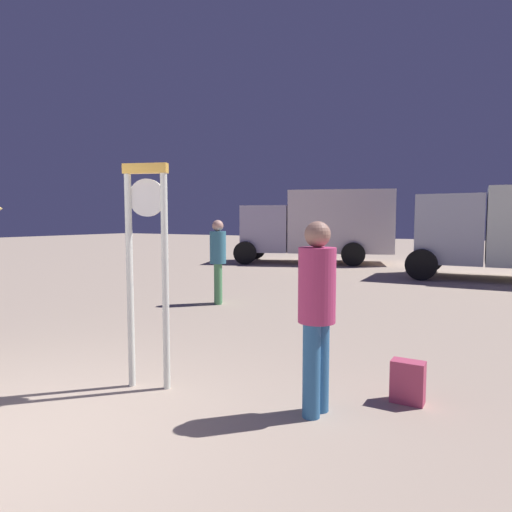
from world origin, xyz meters
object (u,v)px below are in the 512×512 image
(person_near_clock, at_px, (317,308))
(person_distant, at_px, (218,257))
(box_truck_near, at_px, (321,224))
(standing_clock, at_px, (147,253))
(backpack, at_px, (408,382))

(person_near_clock, xyz_separation_m, person_distant, (-3.78, 3.93, 0.00))
(box_truck_near, bearing_deg, standing_clock, -75.79)
(person_near_clock, distance_m, backpack, 1.23)
(person_near_clock, bearing_deg, backpack, 45.13)
(standing_clock, height_order, box_truck_near, box_truck_near)
(backpack, distance_m, box_truck_near, 14.02)
(backpack, xyz_separation_m, person_distant, (-4.45, 3.25, 0.78))
(person_near_clock, bearing_deg, person_distant, 133.86)
(standing_clock, distance_m, backpack, 2.88)
(standing_clock, xyz_separation_m, backpack, (2.44, 0.94, -1.22))
(person_distant, bearing_deg, standing_clock, -64.34)
(person_near_clock, relative_size, box_truck_near, 0.26)
(person_distant, distance_m, box_truck_near, 9.53)
(backpack, bearing_deg, box_truck_near, 114.92)
(standing_clock, height_order, person_distant, standing_clock)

